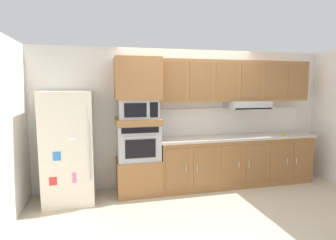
# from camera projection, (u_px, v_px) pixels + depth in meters

# --- Properties ---
(ground_plane) EXTENTS (9.60, 9.60, 0.00)m
(ground_plane) POSITION_uv_depth(u_px,v_px,m) (207.00, 205.00, 4.32)
(ground_plane) COLOR beige
(back_kitchen_wall) EXTENTS (6.20, 0.12, 2.50)m
(back_kitchen_wall) POSITION_uv_depth(u_px,v_px,m) (186.00, 117.00, 5.23)
(back_kitchen_wall) COLOR silver
(back_kitchen_wall) RESTS_ON ground
(side_panel_left) EXTENTS (0.12, 7.10, 2.50)m
(side_panel_left) POSITION_uv_depth(u_px,v_px,m) (1.00, 133.00, 3.51)
(side_panel_left) COLOR silver
(side_panel_left) RESTS_ON ground
(refrigerator) EXTENTS (0.76, 0.73, 1.76)m
(refrigerator) POSITION_uv_depth(u_px,v_px,m) (69.00, 147.00, 4.38)
(refrigerator) COLOR silver
(refrigerator) RESTS_ON ground
(oven_base_cabinet) EXTENTS (0.74, 0.62, 0.60)m
(oven_base_cabinet) POSITION_uv_depth(u_px,v_px,m) (139.00, 176.00, 4.78)
(oven_base_cabinet) COLOR #996638
(oven_base_cabinet) RESTS_ON ground
(built_in_oven) EXTENTS (0.70, 0.62, 0.60)m
(built_in_oven) POSITION_uv_depth(u_px,v_px,m) (138.00, 142.00, 4.70)
(built_in_oven) COLOR #A8AAAF
(built_in_oven) RESTS_ON oven_base_cabinet
(appliance_mid_shelf) EXTENTS (0.74, 0.62, 0.10)m
(appliance_mid_shelf) POSITION_uv_depth(u_px,v_px,m) (138.00, 121.00, 4.66)
(appliance_mid_shelf) COLOR #996638
(appliance_mid_shelf) RESTS_ON built_in_oven
(microwave) EXTENTS (0.64, 0.54, 0.32)m
(microwave) POSITION_uv_depth(u_px,v_px,m) (138.00, 109.00, 4.63)
(microwave) COLOR #A8AAAF
(microwave) RESTS_ON appliance_mid_shelf
(appliance_upper_cabinet) EXTENTS (0.74, 0.62, 0.68)m
(appliance_upper_cabinet) POSITION_uv_depth(u_px,v_px,m) (137.00, 79.00, 4.57)
(appliance_upper_cabinet) COLOR #996638
(appliance_upper_cabinet) RESTS_ON microwave
(lower_cabinet_run) EXTENTS (2.92, 0.63, 0.88)m
(lower_cabinet_run) POSITION_uv_depth(u_px,v_px,m) (236.00, 161.00, 5.18)
(lower_cabinet_run) COLOR #996638
(lower_cabinet_run) RESTS_ON ground
(countertop_slab) EXTENTS (2.96, 0.64, 0.04)m
(countertop_slab) POSITION_uv_depth(u_px,v_px,m) (236.00, 137.00, 5.13)
(countertop_slab) COLOR #BCB2A3
(countertop_slab) RESTS_ON lower_cabinet_run
(backsplash_panel) EXTENTS (2.96, 0.02, 0.50)m
(backsplash_panel) POSITION_uv_depth(u_px,v_px,m) (230.00, 121.00, 5.37)
(backsplash_panel) COLOR silver
(backsplash_panel) RESTS_ON countertop_slab
(upper_cabinet_with_hood) EXTENTS (2.92, 0.48, 0.88)m
(upper_cabinet_with_hood) POSITION_uv_depth(u_px,v_px,m) (236.00, 82.00, 5.13)
(upper_cabinet_with_hood) COLOR #996638
(upper_cabinet_with_hood) RESTS_ON backsplash_panel
(screwdriver) EXTENTS (0.14, 0.12, 0.03)m
(screwdriver) POSITION_uv_depth(u_px,v_px,m) (285.00, 134.00, 5.23)
(screwdriver) COLOR yellow
(screwdriver) RESTS_ON countertop_slab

